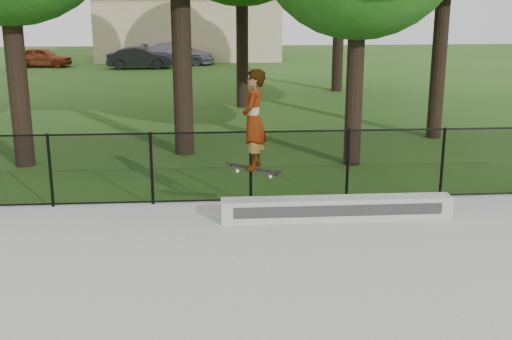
% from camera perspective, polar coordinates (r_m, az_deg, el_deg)
% --- Properties ---
extents(grind_ledge, '(4.38, 0.40, 0.43)m').
position_cam_1_polar(grind_ledge, '(12.25, 7.19, -3.41)').
color(grind_ledge, '#B1B1AC').
rests_on(grind_ledge, concrete_slab).
extents(car_a, '(3.57, 1.84, 1.17)m').
position_cam_1_polar(car_a, '(41.46, -18.44, 9.50)').
color(car_a, '#993A1B').
rests_on(car_a, ground).
extents(car_b, '(3.45, 1.39, 1.24)m').
position_cam_1_polar(car_b, '(39.07, -10.32, 9.77)').
color(car_b, black).
rests_on(car_b, ground).
extents(car_c, '(4.55, 2.90, 1.33)m').
position_cam_1_polar(car_c, '(41.29, -6.95, 10.25)').
color(car_c, '#9190A3').
rests_on(car_c, ground).
extents(skater_airborne, '(0.83, 0.75, 1.97)m').
position_cam_1_polar(skater_airborne, '(11.49, -0.21, 4.35)').
color(skater_airborne, black).
rests_on(skater_airborne, ground).
extents(chainlink_fence, '(16.06, 0.06, 1.50)m').
position_cam_1_polar(chainlink_fence, '(13.04, -0.48, 0.31)').
color(chainlink_fence, black).
rests_on(chainlink_fence, concrete_slab).
extents(distant_building, '(12.40, 6.40, 4.30)m').
position_cam_1_polar(distant_building, '(44.73, -5.95, 12.57)').
color(distant_building, '#CCBC8F').
rests_on(distant_building, ground).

